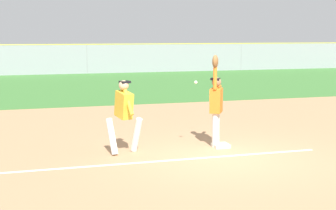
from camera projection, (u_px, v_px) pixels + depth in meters
name	position (u px, v px, depth m)	size (l,w,h in m)	color
ground_plane	(224.00, 157.00, 11.21)	(77.42, 77.42, 0.00)	tan
outfield_grass	(106.00, 85.00, 27.03)	(47.15, 15.93, 0.01)	#3D7533
chalk_foul_line	(58.00, 169.00, 10.19)	(12.00, 0.10, 0.01)	white
first_base	(221.00, 145.00, 12.16)	(0.38, 0.38, 0.08)	white
fielder	(216.00, 102.00, 12.08)	(0.56, 0.82, 2.28)	silver
runner	(124.00, 111.00, 11.37)	(0.85, 0.83, 1.72)	white
baseball	(196.00, 82.00, 11.74)	(0.07, 0.07, 0.07)	white
outfield_fence	(87.00, 59.00, 34.44)	(47.23, 0.08, 2.08)	#93999E
parked_car_green	(37.00, 62.00, 37.51)	(4.55, 2.41, 1.25)	#1E6B33
parked_car_blue	(113.00, 61.00, 38.75)	(4.48, 2.27, 1.25)	#23389E
parked_car_white	(182.00, 59.00, 41.15)	(4.42, 2.15, 1.25)	white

